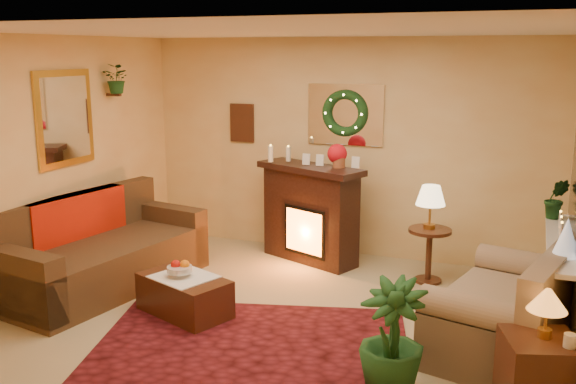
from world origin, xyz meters
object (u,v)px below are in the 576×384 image
(end_table_square, at_px, (538,381))
(fireplace, at_px, (310,215))
(loveseat, at_px, (506,301))
(side_table_round, at_px, (429,253))
(coffee_table, at_px, (184,293))
(sofa, at_px, (104,248))

(end_table_square, bearing_deg, fireplace, 134.06)
(loveseat, xyz_separation_m, side_table_round, (-0.84, 1.37, -0.10))
(fireplace, relative_size, side_table_round, 1.99)
(fireplace, height_order, side_table_round, fireplace)
(fireplace, bearing_deg, loveseat, -12.96)
(end_table_square, xyz_separation_m, coffee_table, (-3.11, 0.67, -0.06))
(loveseat, xyz_separation_m, coffee_table, (-2.84, -0.35, -0.21))
(loveseat, bearing_deg, coffee_table, -158.83)
(fireplace, relative_size, coffee_table, 1.33)
(sofa, relative_size, side_table_round, 3.79)
(loveseat, relative_size, coffee_table, 1.79)
(side_table_round, height_order, end_table_square, side_table_round)
(fireplace, bearing_deg, end_table_square, -23.62)
(sofa, xyz_separation_m, loveseat, (3.98, 0.03, -0.01))
(fireplace, xyz_separation_m, loveseat, (2.27, -1.61, -0.13))
(loveseat, xyz_separation_m, end_table_square, (0.27, -1.02, -0.15))
(end_table_square, height_order, coffee_table, end_table_square)
(fireplace, distance_m, end_table_square, 3.66)
(sofa, height_order, side_table_round, sofa)
(sofa, relative_size, coffee_table, 2.54)
(side_table_round, bearing_deg, sofa, -155.90)
(fireplace, xyz_separation_m, coffee_table, (-0.57, -1.95, -0.34))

